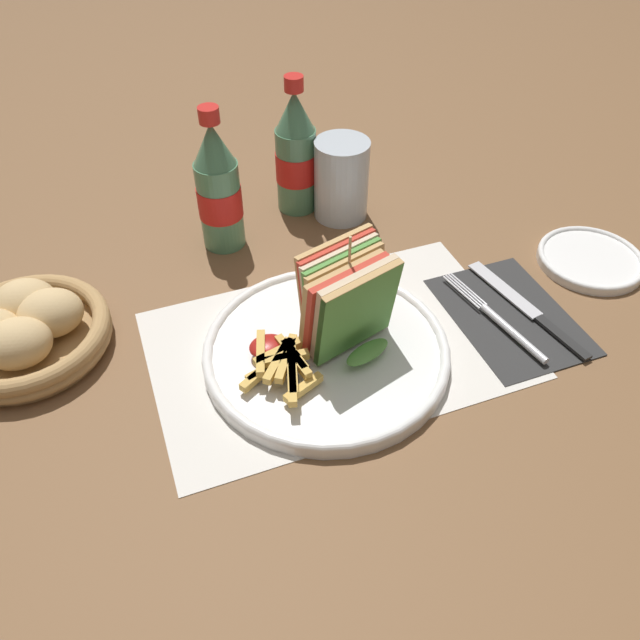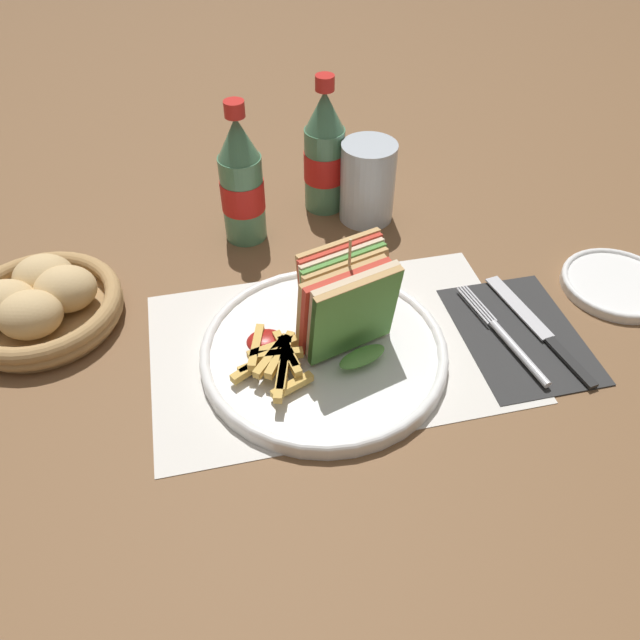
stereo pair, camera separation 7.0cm
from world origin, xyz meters
name	(u,v)px [view 1 (the left image)]	position (x,y,z in m)	size (l,w,h in m)	color
ground_plane	(355,360)	(0.00, 0.00, 0.00)	(4.00, 4.00, 0.00)	brown
placemat	(336,344)	(-0.01, 0.03, 0.00)	(0.42, 0.27, 0.00)	silver
plate_main	(326,350)	(-0.03, 0.02, 0.01)	(0.28, 0.28, 0.02)	white
club_sandwich	(347,301)	(0.00, 0.03, 0.07)	(0.12, 0.12, 0.14)	tan
fries_pile	(284,362)	(-0.09, 0.00, 0.03)	(0.10, 0.11, 0.02)	gold
ketchup_blob	(268,346)	(-0.09, 0.03, 0.03)	(0.04, 0.04, 0.01)	maroon
napkin	(509,314)	(0.21, 0.00, 0.00)	(0.14, 0.19, 0.00)	#2D2D2D
fork	(503,324)	(0.18, -0.02, 0.01)	(0.04, 0.18, 0.01)	silver
knife	(528,309)	(0.23, 0.00, 0.01)	(0.05, 0.20, 0.00)	black
coke_bottle_near	(218,190)	(-0.08, 0.27, 0.09)	(0.06, 0.06, 0.20)	#4C7F5B
coke_bottle_far	(296,155)	(0.04, 0.32, 0.09)	(0.06, 0.06, 0.20)	#4C7F5B
glass_near	(341,180)	(0.09, 0.28, 0.06)	(0.08, 0.08, 0.12)	silver
bread_basket	(24,332)	(-0.35, 0.15, 0.03)	(0.19, 0.19, 0.07)	#AD8451
side_saucer	(591,259)	(0.37, 0.05, 0.01)	(0.14, 0.14, 0.01)	white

